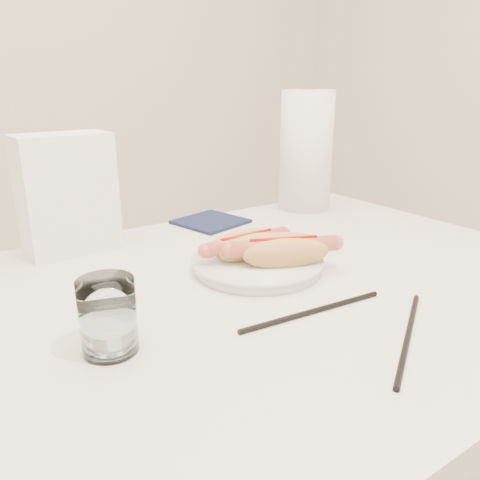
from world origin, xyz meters
TOP-DOWN VIEW (x-y plane):
  - table at (0.00, 0.00)m, footprint 1.20×0.80m
  - plate at (0.07, 0.05)m, footprint 0.24×0.24m
  - hotdog_left at (0.06, 0.07)m, footprint 0.17×0.07m
  - hotdog_right at (0.09, 0.01)m, footprint 0.18×0.12m
  - water_glass at (-0.23, -0.06)m, footprint 0.07×0.07m
  - chopstick_near at (0.03, -0.13)m, footprint 0.24×0.03m
  - chopstick_far at (0.09, -0.25)m, footprint 0.21×0.13m
  - napkin_box at (-0.17, 0.33)m, footprint 0.17×0.10m
  - navy_napkin at (0.15, 0.34)m, footprint 0.16×0.16m
  - paper_towel_roll at (0.42, 0.32)m, footprint 0.17×0.17m

SIDE VIEW (x-z plane):
  - table at x=0.00m, z-range 0.32..1.07m
  - navy_napkin at x=0.15m, z-range 0.75..0.76m
  - chopstick_near at x=0.03m, z-range 0.75..0.76m
  - chopstick_far at x=0.09m, z-range 0.75..0.76m
  - plate at x=0.07m, z-range 0.75..0.77m
  - hotdog_left at x=0.06m, z-range 0.77..0.81m
  - hotdog_right at x=0.09m, z-range 0.77..0.82m
  - water_glass at x=-0.23m, z-range 0.75..0.84m
  - napkin_box at x=-0.17m, z-range 0.75..0.97m
  - paper_towel_roll at x=0.42m, z-range 0.75..1.04m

